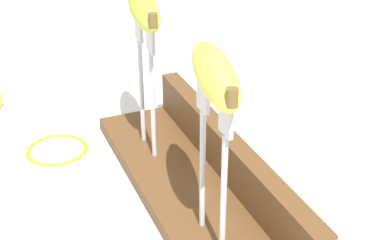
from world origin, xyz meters
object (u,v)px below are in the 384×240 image
(banana_raised_left, at_px, (143,8))
(banana_raised_right, at_px, (215,74))
(fork_stand_left, at_px, (146,76))
(wire_coil, at_px, (57,149))
(fork_stand_right, at_px, (213,156))

(banana_raised_left, xyz_separation_m, banana_raised_right, (0.23, 0.00, -0.00))
(banana_raised_left, relative_size, banana_raised_right, 1.08)
(fork_stand_left, bearing_deg, banana_raised_right, 0.00)
(fork_stand_left, distance_m, wire_coil, 0.20)
(fork_stand_right, distance_m, banana_raised_right, 0.10)
(fork_stand_left, height_order, fork_stand_right, fork_stand_left)
(banana_raised_left, relative_size, wire_coil, 1.86)
(fork_stand_right, relative_size, banana_raised_right, 1.17)
(fork_stand_left, bearing_deg, wire_coil, -122.54)
(banana_raised_left, bearing_deg, fork_stand_left, -10.13)
(fork_stand_right, bearing_deg, wire_coil, -157.93)
(fork_stand_left, relative_size, banana_raised_right, 1.20)
(fork_stand_right, xyz_separation_m, banana_raised_left, (-0.23, 0.00, 0.10))
(banana_raised_left, distance_m, banana_raised_right, 0.23)
(fork_stand_right, relative_size, banana_raised_left, 1.08)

